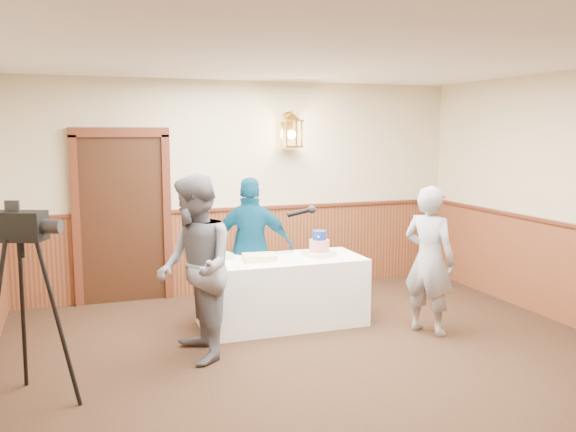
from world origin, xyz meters
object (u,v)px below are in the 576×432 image
sheet_cake_green (215,256)px  tv_camera_rig (25,320)px  assistant_p (252,247)px  baker (429,260)px  sheet_cake_yellow (259,257)px  tiered_cake (319,246)px  interviewer (195,268)px  display_table (282,291)px

sheet_cake_green → tv_camera_rig: bearing=-142.1°
assistant_p → tv_camera_rig: (-2.32, -1.68, -0.12)m
baker → sheet_cake_yellow: bearing=35.7°
tiered_cake → assistant_p: bearing=145.2°
sheet_cake_green → assistant_p: (0.49, 0.26, 0.02)m
interviewer → assistant_p: size_ratio=1.08×
sheet_cake_green → baker: baker is taller
display_table → tiered_cake: 0.66m
sheet_cake_green → interviewer: (-0.39, -0.91, 0.09)m
sheet_cake_green → baker: 2.30m
display_table → tiered_cake: (0.44, -0.02, 0.49)m
interviewer → assistant_p: interviewer is taller
display_table → sheet_cake_yellow: (-0.27, -0.03, 0.41)m
sheet_cake_yellow → baker: 1.81m
tiered_cake → sheet_cake_yellow: (-0.71, -0.01, -0.08)m
baker → assistant_p: (-1.60, 1.23, 0.02)m
baker → tv_camera_rig: bearing=67.0°
interviewer → assistant_p: bearing=140.4°
assistant_p → display_table: bearing=135.9°
sheet_cake_yellow → tv_camera_rig: bearing=-151.9°
display_table → sheet_cake_yellow: bearing=-173.3°
display_table → sheet_cake_green: sheet_cake_green is taller
assistant_p → baker: bearing=161.4°
assistant_p → tv_camera_rig: assistant_p is taller
sheet_cake_yellow → assistant_p: assistant_p is taller
interviewer → tv_camera_rig: 1.54m
display_table → baker: baker is taller
sheet_cake_green → assistant_p: bearing=27.7°
display_table → assistant_p: 0.66m
tiered_cake → tv_camera_rig: tv_camera_rig is taller
tiered_cake → assistant_p: assistant_p is taller
display_table → tiered_cake: bearing=-2.8°
tiered_cake → sheet_cake_green: size_ratio=1.11×
tv_camera_rig → baker: bearing=29.0°
tiered_cake → assistant_p: 0.80m
display_table → sheet_cake_yellow: sheet_cake_yellow is taller
display_table → sheet_cake_green: size_ratio=5.65×
interviewer → baker: 2.48m
sheet_cake_yellow → tiered_cake: bearing=0.8°
interviewer → assistant_p: (0.88, 1.17, -0.07)m
tiered_cake → interviewer: bearing=-155.3°
sheet_cake_yellow → tv_camera_rig: size_ratio=0.22×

